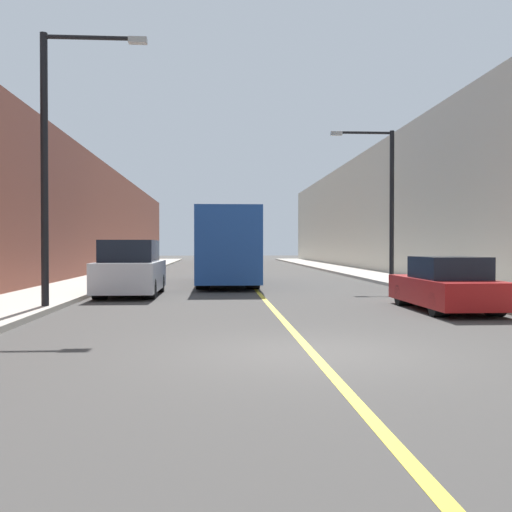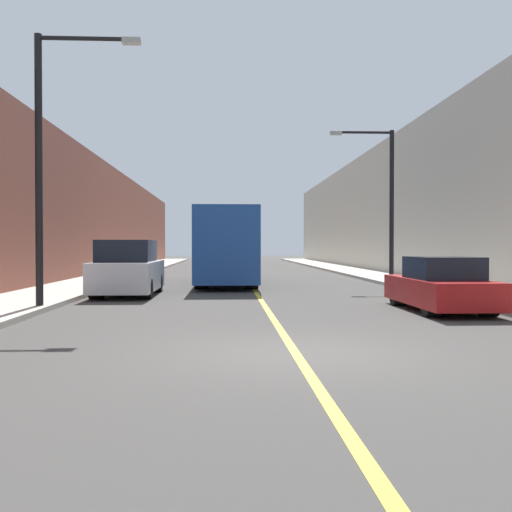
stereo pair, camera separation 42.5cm
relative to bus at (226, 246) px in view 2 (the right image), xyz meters
name	(u,v)px [view 2 (the right image)]	position (x,y,z in m)	size (l,w,h in m)	color
ground_plane	(295,353)	(1.12, -17.80, -1.78)	(200.00, 200.00, 0.00)	#3F3D3A
sidewalk_left	(132,272)	(-6.22, 12.20, -1.70)	(2.87, 72.00, 0.15)	#B2AA9E
sidewalk_right	(352,271)	(8.47, 12.20, -1.70)	(2.87, 72.00, 0.15)	#B2AA9E
building_row_left	(79,218)	(-9.66, 12.20, 1.80)	(4.00, 72.00, 7.16)	brown
building_row_right	(403,210)	(11.90, 12.20, 2.43)	(4.00, 72.00, 8.42)	#B7B2A3
road_center_line	(243,272)	(1.12, 12.20, -1.77)	(0.16, 72.00, 0.01)	gold
bus	(226,246)	(0.00, 0.00, 0.00)	(2.59, 10.20, 3.34)	#1E4793
parked_suv_left	(128,270)	(-3.50, -6.14, -0.87)	(2.04, 4.93, 1.97)	silver
car_right_near	(441,286)	(5.80, -11.65, -1.11)	(1.83, 4.60, 1.48)	maroon
street_lamp_left	(49,149)	(-4.82, -11.06, 2.61)	(2.85, 0.24, 7.35)	black
street_lamp_right	(385,194)	(7.05, -1.36, 2.29)	(2.85, 0.24, 6.74)	black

